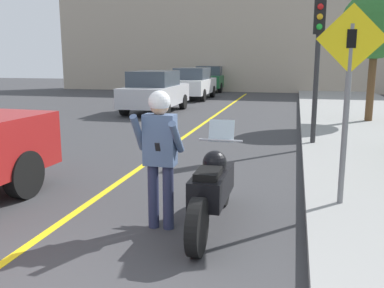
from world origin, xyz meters
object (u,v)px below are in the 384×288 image
at_px(motorcycle, 212,188).
at_px(person_biker, 160,145).
at_px(traffic_light, 318,45).
at_px(parked_car_silver, 155,91).
at_px(street_tree, 376,25).
at_px(parked_car_white, 193,83).
at_px(crossing_sign, 348,87).
at_px(parked_car_green, 211,78).

xyz_separation_m(motorcycle, person_biker, (-0.63, -0.22, 0.58)).
distance_m(traffic_light, parked_car_silver, 8.66).
bearing_deg(person_biker, street_tree, 68.04).
bearing_deg(street_tree, parked_car_white, 135.21).
relative_size(crossing_sign, traffic_light, 0.82).
distance_m(motorcycle, person_biker, 0.89).
bearing_deg(motorcycle, parked_car_green, 101.07).
bearing_deg(parked_car_silver, parked_car_white, 88.61).
xyz_separation_m(crossing_sign, parked_car_green, (-6.23, 22.38, -0.94)).
bearing_deg(parked_car_silver, traffic_light, -44.91).
xyz_separation_m(motorcycle, crossing_sign, (1.68, 0.88, 1.28)).
distance_m(person_biker, parked_car_green, 23.80).
bearing_deg(crossing_sign, motorcycle, -152.27).
bearing_deg(motorcycle, person_biker, -160.79).
distance_m(street_tree, parked_car_green, 15.87).
bearing_deg(crossing_sign, person_biker, -154.50).
bearing_deg(crossing_sign, parked_car_silver, 120.71).
relative_size(motorcycle, parked_car_silver, 0.57).
height_order(traffic_light, parked_car_silver, traffic_light).
height_order(crossing_sign, street_tree, street_tree).
xyz_separation_m(crossing_sign, parked_car_white, (-6.10, 16.55, -0.94)).
distance_m(crossing_sign, parked_car_silver, 12.26).
xyz_separation_m(street_tree, parked_car_white, (-7.79, 7.73, -2.35)).
xyz_separation_m(motorcycle, traffic_light, (1.46, 5.39, 1.97)).
distance_m(crossing_sign, parked_car_green, 23.25).
bearing_deg(parked_car_white, parked_car_silver, -91.39).
xyz_separation_m(parked_car_white, parked_car_green, (-0.13, 5.82, 0.00)).
xyz_separation_m(traffic_light, parked_car_green, (-6.01, 17.87, -1.63)).
bearing_deg(parked_car_green, parked_car_silver, -90.09).
height_order(motorcycle, street_tree, street_tree).
relative_size(traffic_light, street_tree, 0.80).
bearing_deg(traffic_light, parked_car_silver, 135.09).
bearing_deg(street_tree, parked_car_silver, 167.98).
distance_m(person_biker, parked_car_white, 18.06).
height_order(motorcycle, parked_car_white, parked_car_white).
relative_size(traffic_light, parked_car_silver, 0.79).
distance_m(parked_car_white, parked_car_green, 5.82).
distance_m(person_biker, crossing_sign, 2.65).
height_order(person_biker, parked_car_white, person_biker).
height_order(person_biker, parked_car_silver, person_biker).
relative_size(traffic_light, parked_car_green, 0.79).
bearing_deg(traffic_light, motorcycle, -105.12).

